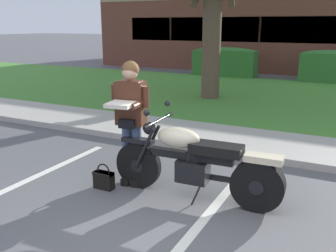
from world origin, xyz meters
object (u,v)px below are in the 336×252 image
handbag (104,179)px  hedge_left (225,61)px  motorcycle (201,163)px  rider_person (130,114)px  hedge_center_left (334,66)px

handbag → hedge_left: hedge_left is taller
motorcycle → rider_person: bearing=179.7°
handbag → hedge_center_left: 11.73m
hedge_left → hedge_center_left: bearing=0.0°
rider_person → hedge_center_left: size_ratio=0.71×
motorcycle → hedge_center_left: hedge_center_left is taller
rider_person → handbag: bearing=-130.4°
hedge_center_left → motorcycle: bearing=-94.6°
rider_person → hedge_left: rider_person is taller
handbag → motorcycle: bearing=13.2°
motorcycle → handbag: 1.36m
hedge_center_left → rider_person: bearing=-99.7°
hedge_left → motorcycle: bearing=-73.4°
handbag → hedge_left: size_ratio=0.14×
handbag → hedge_left: (-2.07, 11.52, 0.51)m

